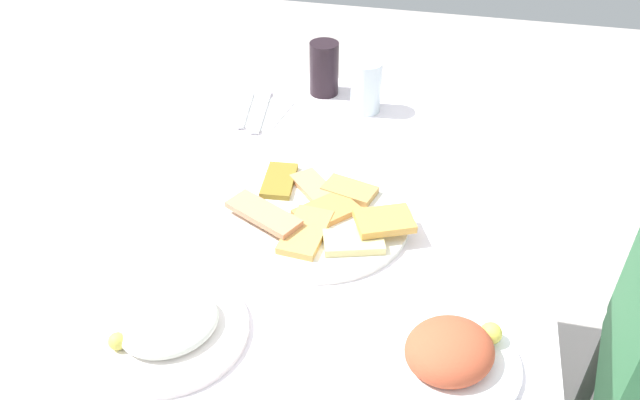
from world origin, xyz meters
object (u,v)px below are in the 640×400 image
at_px(drinking_glass, 366,87).
at_px(fork, 246,109).
at_px(salad_plate_rice, 450,354).
at_px(spoon, 261,111).
at_px(paper_napkin, 254,112).
at_px(pide_platter, 320,215).
at_px(dining_table, 321,251).
at_px(soda_can, 324,69).
at_px(salad_plate_greens, 169,326).

height_order(drinking_glass, fork, drinking_glass).
relative_size(salad_plate_rice, fork, 1.21).
distance_m(salad_plate_rice, fork, 0.76).
relative_size(drinking_glass, spoon, 0.61).
bearing_deg(paper_napkin, pide_platter, 34.08).
xyz_separation_m(dining_table, fork, (-0.30, -0.24, 0.10)).
height_order(pide_platter, fork, pide_platter).
relative_size(soda_can, spoon, 0.65).
height_order(drinking_glass, paper_napkin, drinking_glass).
xyz_separation_m(paper_napkin, spoon, (0.00, 0.02, 0.00)).
xyz_separation_m(dining_table, salad_plate_greens, (0.32, -0.15, 0.11)).
bearing_deg(fork, soda_can, 119.96).
xyz_separation_m(pide_platter, drinking_glass, (-0.40, 0.01, 0.05)).
height_order(salad_plate_rice, fork, salad_plate_rice).
height_order(pide_platter, soda_can, soda_can).
distance_m(salad_plate_greens, fork, 0.63).
height_order(drinking_glass, spoon, drinking_glass).
distance_m(soda_can, fork, 0.20).
height_order(salad_plate_rice, drinking_glass, drinking_glass).
bearing_deg(dining_table, spoon, -146.21).
bearing_deg(paper_napkin, salad_plate_greens, 6.83).
bearing_deg(spoon, salad_plate_greens, -2.74).
height_order(dining_table, soda_can, soda_can).
relative_size(pide_platter, salad_plate_rice, 1.70).
bearing_deg(drinking_glass, paper_napkin, -74.95).
bearing_deg(drinking_glass, salad_plate_rice, 18.87).
relative_size(drinking_glass, fork, 0.71).
bearing_deg(soda_can, pide_platter, 11.61).
distance_m(pide_platter, salad_plate_rice, 0.35).
xyz_separation_m(dining_table, drinking_glass, (-0.37, 0.02, 0.16)).
bearing_deg(soda_can, salad_plate_greens, -4.35).
height_order(fork, spoon, same).
bearing_deg(salad_plate_rice, soda_can, -155.20).
distance_m(dining_table, spoon, 0.38).
relative_size(salad_plate_greens, drinking_glass, 1.94).
bearing_deg(spoon, paper_napkin, -97.94).
bearing_deg(salad_plate_greens, pide_platter, 152.73).
bearing_deg(pide_platter, dining_table, -171.39).
relative_size(salad_plate_rice, soda_can, 1.60).
xyz_separation_m(drinking_glass, paper_napkin, (0.06, -0.24, -0.06)).
bearing_deg(spoon, soda_can, 129.19).
bearing_deg(fork, pide_platter, 26.81).
bearing_deg(paper_napkin, spoon, 90.00).
height_order(soda_can, spoon, soda_can).
height_order(dining_table, salad_plate_rice, salad_plate_rice).
relative_size(dining_table, salad_plate_greens, 4.54).
distance_m(pide_platter, fork, 0.41).
bearing_deg(salad_plate_rice, dining_table, -140.13).
height_order(pide_platter, drinking_glass, drinking_glass).
height_order(dining_table, salad_plate_greens, salad_plate_greens).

